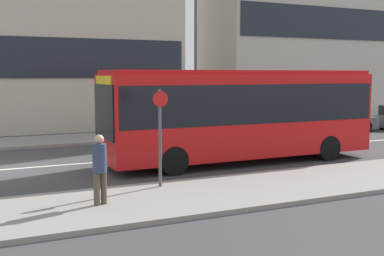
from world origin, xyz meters
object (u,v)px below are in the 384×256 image
(parked_car_1, at_px, (338,121))
(bus_stop_sign, at_px, (160,130))
(parked_car_0, at_px, (259,126))
(pedestrian_near_stop, at_px, (100,165))
(city_bus, at_px, (240,110))
(street_lamp, at_px, (196,46))

(parked_car_1, xyz_separation_m, bus_stop_sign, (-14.19, -8.70, 1.11))
(parked_car_0, xyz_separation_m, pedestrian_near_stop, (-10.74, -9.62, 0.50))
(pedestrian_near_stop, xyz_separation_m, bus_stop_sign, (2.01, 1.15, 0.62))
(parked_car_0, bearing_deg, parked_car_1, 2.38)
(pedestrian_near_stop, bearing_deg, parked_car_0, 23.52)
(city_bus, height_order, street_lamp, street_lamp)
(parked_car_1, relative_size, pedestrian_near_stop, 2.62)
(parked_car_0, relative_size, bus_stop_sign, 1.66)
(parked_car_0, height_order, bus_stop_sign, bus_stop_sign)
(pedestrian_near_stop, bearing_deg, city_bus, 14.69)
(city_bus, distance_m, parked_car_0, 7.15)
(parked_car_1, distance_m, bus_stop_sign, 16.68)
(parked_car_1, xyz_separation_m, street_lamp, (-8.17, 1.72, 4.10))
(city_bus, bearing_deg, bus_stop_sign, -145.68)
(parked_car_0, relative_size, street_lamp, 0.60)
(city_bus, xyz_separation_m, parked_car_1, (9.84, 5.72, -1.34))
(city_bus, distance_m, pedestrian_near_stop, 7.63)
(parked_car_0, bearing_deg, street_lamp, 144.35)
(pedestrian_near_stop, height_order, street_lamp, street_lamp)
(parked_car_1, height_order, pedestrian_near_stop, pedestrian_near_stop)
(parked_car_0, xyz_separation_m, parked_car_1, (5.45, 0.23, 0.01))
(bus_stop_sign, bearing_deg, parked_car_0, 44.14)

